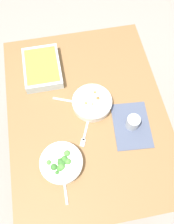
% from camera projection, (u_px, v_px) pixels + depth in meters
% --- Properties ---
extents(ground_plane, '(6.00, 6.00, 0.00)m').
position_uv_depth(ground_plane, '(87.00, 150.00, 2.09)').
color(ground_plane, '#9E9389').
extents(dining_table, '(1.20, 0.90, 0.74)m').
position_uv_depth(dining_table, '(87.00, 118.00, 1.50)').
color(dining_table, olive).
rests_on(dining_table, ground_plane).
extents(placemat, '(0.30, 0.22, 0.00)m').
position_uv_depth(placemat, '(132.00, 125.00, 1.38)').
color(placemat, '#4C5670').
rests_on(placemat, dining_table).
extents(stew_bowl, '(0.23, 0.23, 0.06)m').
position_uv_depth(stew_bowl, '(92.00, 103.00, 1.41)').
color(stew_bowl, white).
rests_on(stew_bowl, dining_table).
extents(broccoli_bowl, '(0.22, 0.22, 0.07)m').
position_uv_depth(broccoli_bowl, '(61.00, 163.00, 1.26)').
color(broccoli_bowl, white).
rests_on(broccoli_bowl, dining_table).
extents(baking_dish, '(0.30, 0.22, 0.06)m').
position_uv_depth(baking_dish, '(42.00, 68.00, 1.51)').
color(baking_dish, silver).
rests_on(baking_dish, dining_table).
extents(drink_cup, '(0.07, 0.07, 0.08)m').
position_uv_depth(drink_cup, '(133.00, 123.00, 1.35)').
color(drink_cup, '#B2BCC6').
rests_on(drink_cup, dining_table).
extents(spoon_by_stew, '(0.08, 0.17, 0.01)m').
position_uv_depth(spoon_by_stew, '(72.00, 101.00, 1.44)').
color(spoon_by_stew, silver).
rests_on(spoon_by_stew, dining_table).
extents(spoon_by_broccoli, '(0.18, 0.03, 0.01)m').
position_uv_depth(spoon_by_broccoli, '(64.00, 181.00, 1.25)').
color(spoon_by_broccoli, silver).
rests_on(spoon_by_broccoli, dining_table).
extents(fork_on_table, '(0.17, 0.09, 0.01)m').
position_uv_depth(fork_on_table, '(85.00, 134.00, 1.36)').
color(fork_on_table, silver).
rests_on(fork_on_table, dining_table).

